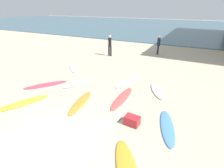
% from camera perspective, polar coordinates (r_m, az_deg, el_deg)
% --- Properties ---
extents(ground_plane, '(120.00, 120.00, 0.00)m').
position_cam_1_polar(ground_plane, '(6.15, -21.72, -20.05)').
color(ground_plane, beige).
extents(ocean_water, '(120.00, 40.00, 0.08)m').
position_cam_1_polar(ocean_water, '(40.58, 21.92, 17.80)').
color(ocean_water, '#426675').
rests_on(ocean_water, ground_plane).
extents(surfboard_1, '(1.09, 2.59, 0.07)m').
position_cam_1_polar(surfboard_1, '(10.16, 5.80, 0.99)').
color(surfboard_1, white).
rests_on(surfboard_1, ground_plane).
extents(surfboard_2, '(1.88, 2.21, 0.06)m').
position_cam_1_polar(surfboard_2, '(10.39, -21.74, -0.23)').
color(surfboard_2, '#DF4560').
rests_on(surfboard_2, ground_plane).
extents(surfboard_3, '(1.26, 1.98, 0.09)m').
position_cam_1_polar(surfboard_3, '(10.02, -11.52, 0.29)').
color(surfboard_3, white).
rests_on(surfboard_3, ground_plane).
extents(surfboard_4, '(1.36, 1.98, 0.08)m').
position_cam_1_polar(surfboard_4, '(9.31, 15.39, -2.20)').
color(surfboard_4, silver).
rests_on(surfboard_4, ground_plane).
extents(surfboard_5, '(1.54, 2.44, 0.09)m').
position_cam_1_polar(surfboard_5, '(8.94, -28.41, -5.78)').
color(surfboard_5, yellow).
rests_on(surfboard_5, ground_plane).
extents(surfboard_6, '(1.51, 2.38, 0.07)m').
position_cam_1_polar(surfboard_6, '(6.59, -4.06, -14.02)').
color(surfboard_6, silver).
rests_on(surfboard_6, ground_plane).
extents(surfboard_7, '(1.06, 2.23, 0.07)m').
position_cam_1_polar(surfboard_7, '(6.84, 18.50, -13.81)').
color(surfboard_7, '#4F8FDA').
rests_on(surfboard_7, ground_plane).
extents(surfboard_8, '(0.87, 2.25, 0.08)m').
position_cam_1_polar(surfboard_8, '(8.07, -10.76, -6.23)').
color(surfboard_8, orange).
rests_on(surfboard_8, ground_plane).
extents(surfboard_9, '(1.94, 1.99, 0.06)m').
position_cam_1_polar(surfboard_9, '(12.76, -13.14, 5.61)').
color(surfboard_9, white).
rests_on(surfboard_9, ground_plane).
extents(surfboard_10, '(0.52, 2.46, 0.06)m').
position_cam_1_polar(surfboard_10, '(8.32, 3.46, -4.81)').
color(surfboard_10, '#E35552').
rests_on(surfboard_10, ground_plane).
extents(beachgoer_near, '(0.35, 0.35, 1.73)m').
position_cam_1_polar(beachgoer_near, '(16.39, 15.70, 13.09)').
color(beachgoer_near, '#191E33').
rests_on(beachgoer_near, ground_plane).
extents(beachgoer_mid, '(0.34, 0.28, 1.86)m').
position_cam_1_polar(beachgoer_mid, '(15.29, -0.74, 13.47)').
color(beachgoer_mid, black).
rests_on(beachgoer_mid, ground_plane).
extents(beach_cooler, '(0.61, 0.45, 0.36)m').
position_cam_1_polar(beach_cooler, '(6.62, 6.91, -12.34)').
color(beach_cooler, '#B2282D').
rests_on(beach_cooler, ground_plane).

